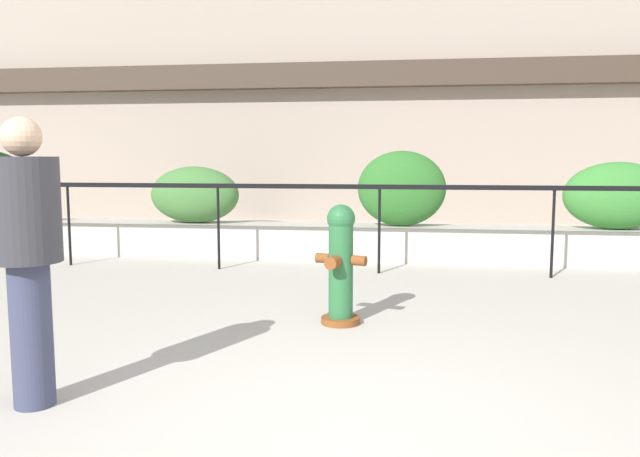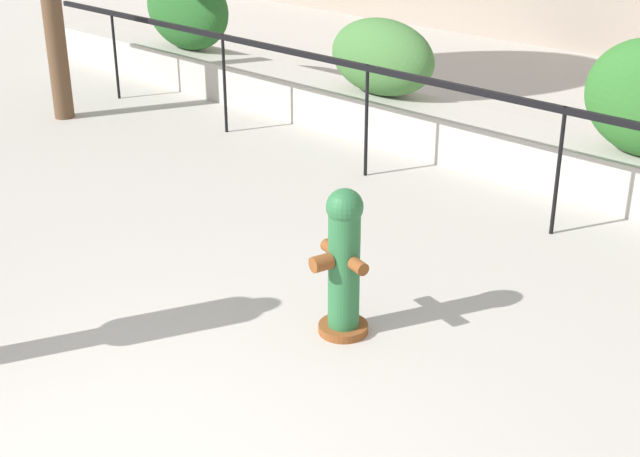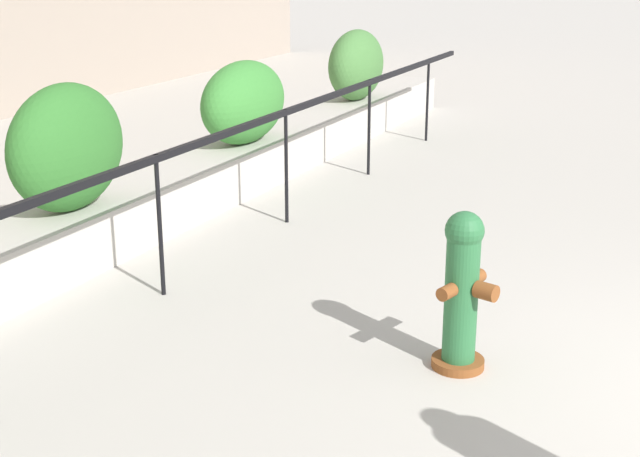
{
  "view_description": "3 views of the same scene",
  "coord_description": "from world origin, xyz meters",
  "px_view_note": "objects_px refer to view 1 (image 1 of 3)",
  "views": [
    {
      "loc": [
        0.39,
        -3.09,
        1.5
      ],
      "look_at": [
        -0.44,
        2.63,
        0.83
      ],
      "focal_mm": 35.0,
      "sensor_mm": 36.0,
      "label": 1
    },
    {
      "loc": [
        3.37,
        -1.72,
        3.22
      ],
      "look_at": [
        -0.61,
        2.57,
        0.62
      ],
      "focal_mm": 50.0,
      "sensor_mm": 36.0,
      "label": 2
    },
    {
      "loc": [
        -5.46,
        0.91,
        2.7
      ],
      "look_at": [
        -0.26,
        3.39,
        0.84
      ],
      "focal_mm": 50.0,
      "sensor_mm": 36.0,
      "label": 3
    }
  ],
  "objects_px": {
    "hedge_bush_1": "(195,195)",
    "fire_hydrant": "(341,263)",
    "hedge_bush_3": "(618,196)",
    "pedestrian": "(27,244)",
    "hedge_bush_2": "(402,189)"
  },
  "relations": [
    {
      "from": "hedge_bush_1",
      "to": "pedestrian",
      "type": "xyz_separation_m",
      "value": [
        1.01,
        -5.74,
        0.06
      ]
    },
    {
      "from": "hedge_bush_1",
      "to": "fire_hydrant",
      "type": "relative_size",
      "value": 1.27
    },
    {
      "from": "hedge_bush_2",
      "to": "hedge_bush_1",
      "type": "bearing_deg",
      "value": 180.0
    },
    {
      "from": "hedge_bush_3",
      "to": "fire_hydrant",
      "type": "distance_m",
      "value": 5.01
    },
    {
      "from": "fire_hydrant",
      "to": "pedestrian",
      "type": "relative_size",
      "value": 0.62
    },
    {
      "from": "hedge_bush_3",
      "to": "pedestrian",
      "type": "distance_m",
      "value": 7.65
    },
    {
      "from": "hedge_bush_3",
      "to": "pedestrian",
      "type": "relative_size",
      "value": 0.84
    },
    {
      "from": "hedge_bush_1",
      "to": "hedge_bush_2",
      "type": "bearing_deg",
      "value": 0.0
    },
    {
      "from": "hedge_bush_3",
      "to": "fire_hydrant",
      "type": "height_order",
      "value": "hedge_bush_3"
    },
    {
      "from": "fire_hydrant",
      "to": "hedge_bush_2",
      "type": "bearing_deg",
      "value": 82.42
    },
    {
      "from": "pedestrian",
      "to": "fire_hydrant",
      "type": "bearing_deg",
      "value": 52.47
    },
    {
      "from": "hedge_bush_2",
      "to": "pedestrian",
      "type": "bearing_deg",
      "value": -110.18
    },
    {
      "from": "fire_hydrant",
      "to": "pedestrian",
      "type": "xyz_separation_m",
      "value": [
        -1.63,
        -2.12,
        0.44
      ]
    },
    {
      "from": "hedge_bush_3",
      "to": "hedge_bush_2",
      "type": "bearing_deg",
      "value": 180.0
    },
    {
      "from": "fire_hydrant",
      "to": "pedestrian",
      "type": "distance_m",
      "value": 2.71
    }
  ]
}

